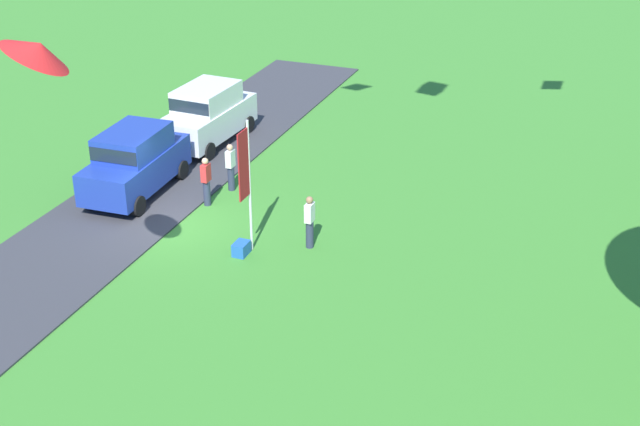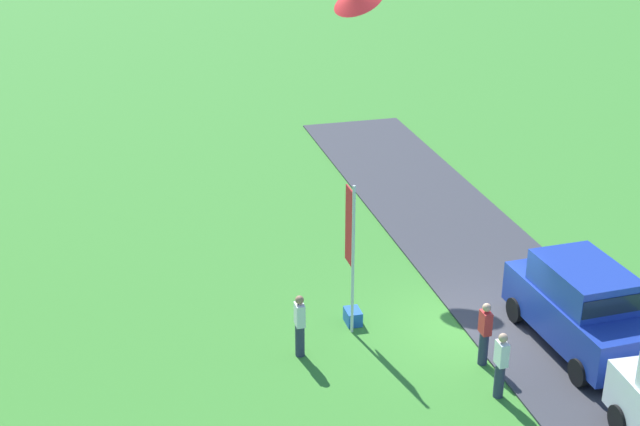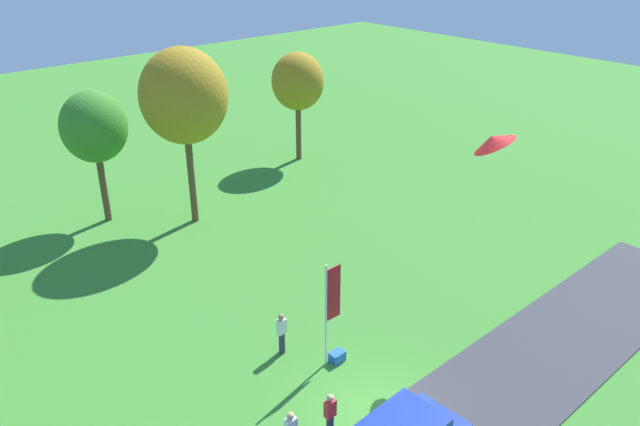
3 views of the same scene
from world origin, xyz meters
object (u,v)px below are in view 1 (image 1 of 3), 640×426
(person_on_lawn, at_px, (310,222))
(person_beside_suv, at_px, (206,181))
(cooler_box, at_px, (241,249))
(person_watching_sky, at_px, (231,167))
(car_suv_near_entrance, at_px, (208,112))
(flag_banner, at_px, (246,172))
(car_suv_far_end, at_px, (135,159))
(kite_delta_low_drifter, at_px, (38,50))

(person_on_lawn, height_order, person_beside_suv, same)
(person_beside_suv, relative_size, cooler_box, 3.05)
(person_watching_sky, bearing_deg, person_on_lawn, 54.56)
(car_suv_near_entrance, xyz_separation_m, flag_banner, (7.53, 5.27, 1.36))
(person_on_lawn, xyz_separation_m, flag_banner, (0.99, -1.60, 1.78))
(car_suv_far_end, relative_size, person_beside_suv, 2.73)
(car_suv_near_entrance, relative_size, person_on_lawn, 2.74)
(person_watching_sky, bearing_deg, flag_banner, 32.58)
(person_beside_suv, bearing_deg, flag_banner, 47.11)
(person_on_lawn, bearing_deg, person_beside_suv, -109.55)
(kite_delta_low_drifter, bearing_deg, car_suv_far_end, -157.67)
(flag_banner, distance_m, cooler_box, 2.46)
(car_suv_near_entrance, xyz_separation_m, kite_delta_low_drifter, (13.54, 3.36, 6.39))
(cooler_box, relative_size, kite_delta_low_drifter, 0.36)
(car_suv_far_end, xyz_separation_m, kite_delta_low_drifter, (8.44, 3.47, 6.39))
(kite_delta_low_drifter, bearing_deg, flag_banner, 162.41)
(person_watching_sky, distance_m, person_on_lawn, 5.03)
(person_watching_sky, distance_m, person_beside_suv, 1.40)
(person_beside_suv, xyz_separation_m, flag_banner, (2.53, 2.72, 1.78))
(person_watching_sky, height_order, flag_banner, flag_banner)
(car_suv_near_entrance, xyz_separation_m, person_on_lawn, (6.54, 6.87, -0.42))
(person_beside_suv, bearing_deg, cooler_box, 43.35)
(car_suv_near_entrance, distance_m, flag_banner, 9.29)
(cooler_box, bearing_deg, flag_banner, 140.97)
(flag_banner, height_order, kite_delta_low_drifter, kite_delta_low_drifter)
(car_suv_far_end, distance_m, flag_banner, 6.05)
(car_suv_far_end, xyz_separation_m, cooler_box, (2.62, 5.22, -1.10))
(person_watching_sky, bearing_deg, person_beside_suv, -9.13)
(person_watching_sky, relative_size, cooler_box, 3.05)
(car_suv_far_end, height_order, person_beside_suv, car_suv_far_end)
(person_watching_sky, xyz_separation_m, cooler_box, (4.10, 2.35, -0.68))
(car_suv_near_entrance, height_order, person_on_lawn, car_suv_near_entrance)
(person_watching_sky, relative_size, person_beside_suv, 1.00)
(car_suv_near_entrance, distance_m, car_suv_far_end, 5.10)
(car_suv_near_entrance, relative_size, car_suv_far_end, 1.00)
(cooler_box, distance_m, kite_delta_low_drifter, 9.64)
(flag_banner, relative_size, cooler_box, 7.48)
(person_on_lawn, bearing_deg, person_watching_sky, -125.44)
(person_watching_sky, xyz_separation_m, kite_delta_low_drifter, (9.92, 0.60, 6.81))
(person_beside_suv, bearing_deg, person_watching_sky, 170.87)
(person_watching_sky, relative_size, flag_banner, 0.41)
(car_suv_far_end, xyz_separation_m, person_on_lawn, (1.44, 6.97, -0.42))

